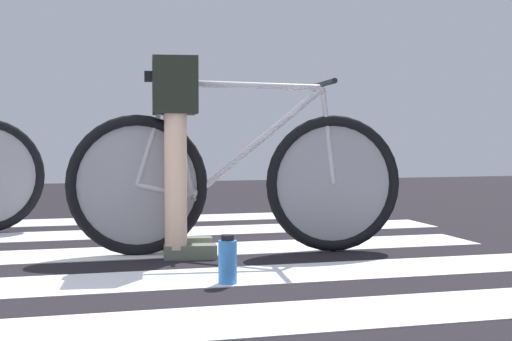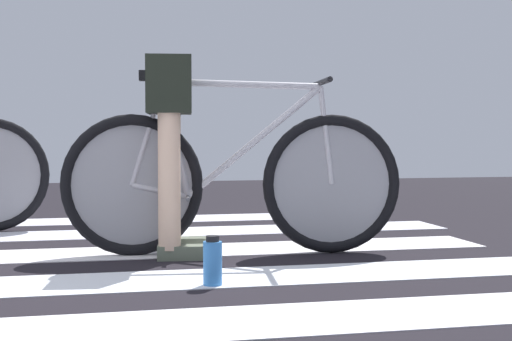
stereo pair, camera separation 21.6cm
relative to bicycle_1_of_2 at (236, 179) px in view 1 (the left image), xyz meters
name	(u,v)px [view 1 (the left image)]	position (x,y,z in m)	size (l,w,h in m)	color
bicycle_1_of_2	(236,179)	(0.00, 0.00, 0.00)	(1.73, 0.52, 0.93)	black
cyclist_1_of_2	(175,128)	(-0.31, 0.04, 0.26)	(0.36, 0.43, 1.00)	beige
water_bottle	(228,261)	(-0.23, -0.78, -0.29)	(0.08, 0.08, 0.20)	#3B86DA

